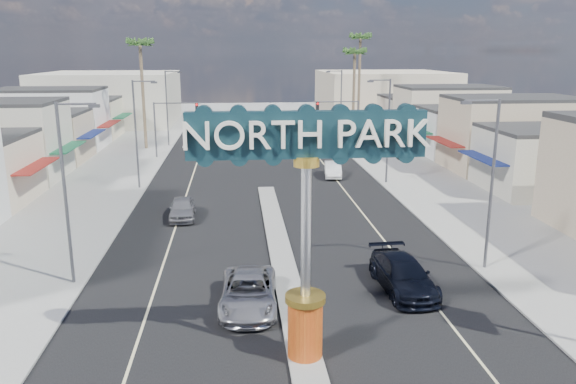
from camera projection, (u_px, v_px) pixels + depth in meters
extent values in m
plane|color=gray|center=(265.00, 186.00, 48.18)|extent=(160.00, 160.00, 0.00)
cube|color=black|center=(265.00, 186.00, 48.18)|extent=(20.00, 120.00, 0.01)
cube|color=gray|center=(280.00, 248.00, 32.71)|extent=(1.30, 30.00, 0.16)
cube|color=gray|center=(98.00, 189.00, 46.90)|extent=(8.00, 120.00, 0.12)
cube|color=gray|center=(424.00, 182.00, 49.42)|extent=(8.00, 120.00, 0.12)
cube|color=beige|center=(26.00, 133.00, 57.84)|extent=(12.00, 42.00, 6.00)
cube|color=#B7B29E|center=(475.00, 128.00, 62.16)|extent=(12.00, 42.00, 6.00)
cube|color=#B7B29E|center=(111.00, 98.00, 88.67)|extent=(20.00, 20.00, 8.00)
cube|color=beige|center=(383.00, 96.00, 92.63)|extent=(20.00, 20.00, 8.00)
cylinder|color=#BB2E0E|center=(305.00, 328.00, 20.84)|extent=(1.30, 1.30, 2.20)
cylinder|color=gold|center=(305.00, 298.00, 20.54)|extent=(1.50, 1.50, 0.25)
cylinder|color=#B7B7BC|center=(306.00, 232.00, 19.92)|extent=(0.36, 0.36, 4.80)
cylinder|color=gold|center=(306.00, 161.00, 19.29)|extent=(0.90, 0.90, 0.35)
cube|color=#0E272E|center=(307.00, 135.00, 19.06)|extent=(8.20, 0.50, 1.60)
cylinder|color=#47474C|center=(155.00, 131.00, 59.97)|extent=(0.18, 0.18, 6.00)
cylinder|color=#47474C|center=(178.00, 103.00, 59.49)|extent=(5.00, 0.12, 0.12)
cube|color=black|center=(197.00, 108.00, 59.79)|extent=(0.32, 0.32, 1.00)
sphere|color=red|center=(197.00, 105.00, 59.54)|extent=(0.22, 0.22, 0.22)
cylinder|color=#47474C|center=(358.00, 128.00, 61.95)|extent=(0.18, 0.18, 6.00)
cylinder|color=#47474C|center=(336.00, 102.00, 61.02)|extent=(5.00, 0.12, 0.12)
cube|color=black|center=(317.00, 107.00, 60.96)|extent=(0.32, 0.32, 1.00)
sphere|color=red|center=(318.00, 104.00, 60.71)|extent=(0.22, 0.22, 0.22)
cylinder|color=#47474C|center=(65.00, 197.00, 26.81)|extent=(0.16, 0.16, 9.00)
cylinder|color=#47474C|center=(76.00, 104.00, 25.82)|extent=(1.80, 0.10, 0.10)
cube|color=#47474C|center=(94.00, 106.00, 25.92)|extent=(0.50, 0.22, 0.15)
cylinder|color=#47474C|center=(136.00, 136.00, 46.12)|extent=(0.16, 0.16, 9.00)
cylinder|color=#47474C|center=(144.00, 81.00, 45.13)|extent=(1.80, 0.10, 0.10)
cube|color=#47474C|center=(154.00, 82.00, 45.23)|extent=(0.50, 0.22, 0.15)
cylinder|color=#47474C|center=(167.00, 109.00, 67.37)|extent=(0.16, 0.16, 9.00)
cylinder|color=#47474C|center=(173.00, 72.00, 66.37)|extent=(1.80, 0.10, 0.10)
cube|color=#47474C|center=(180.00, 72.00, 66.47)|extent=(0.50, 0.22, 0.15)
cylinder|color=#47474C|center=(492.00, 187.00, 28.72)|extent=(0.16, 0.16, 9.00)
cylinder|color=#47474C|center=(482.00, 101.00, 27.57)|extent=(1.80, 0.10, 0.10)
cube|color=#47474C|center=(466.00, 103.00, 27.52)|extent=(0.50, 0.22, 0.15)
cylinder|color=#47474C|center=(388.00, 132.00, 48.03)|extent=(0.16, 0.16, 9.00)
cylinder|color=#47474C|center=(380.00, 80.00, 46.88)|extent=(1.80, 0.10, 0.10)
cube|color=#47474C|center=(370.00, 81.00, 46.83)|extent=(0.50, 0.22, 0.15)
cylinder|color=#47474C|center=(341.00, 107.00, 69.27)|extent=(0.16, 0.16, 9.00)
cylinder|color=#47474C|center=(334.00, 71.00, 68.12)|extent=(1.80, 0.10, 0.10)
cube|color=#47474C|center=(328.00, 72.00, 68.07)|extent=(0.50, 0.22, 0.15)
cylinder|color=brown|center=(143.00, 98.00, 64.85)|extent=(0.36, 0.36, 12.00)
cylinder|color=brown|center=(354.00, 96.00, 73.11)|extent=(0.36, 0.36, 11.00)
cylinder|color=brown|center=(359.00, 86.00, 78.84)|extent=(0.36, 0.36, 13.00)
imported|color=#9F9FA3|center=(248.00, 292.00, 25.19)|extent=(2.78, 5.54, 1.51)
imported|color=black|center=(403.00, 275.00, 27.05)|extent=(2.55, 5.60, 1.59)
imported|color=slate|center=(182.00, 208.00, 38.70)|extent=(1.88, 4.31, 1.45)
imported|color=silver|center=(333.00, 169.00, 51.58)|extent=(1.98, 4.36, 1.39)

